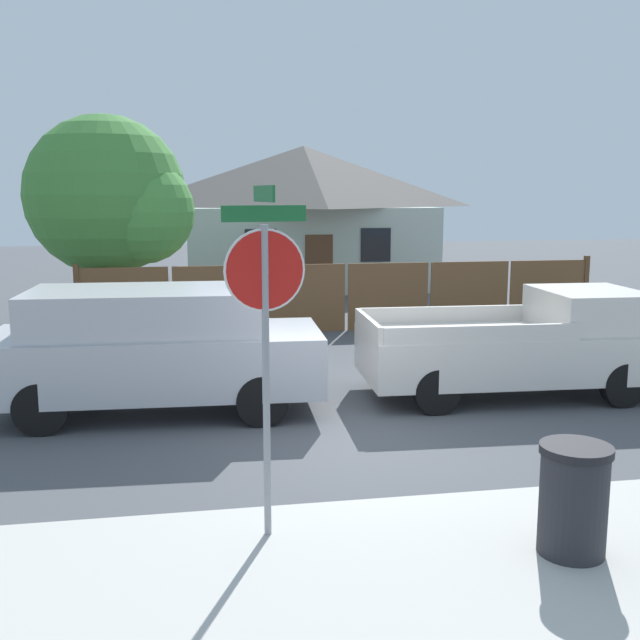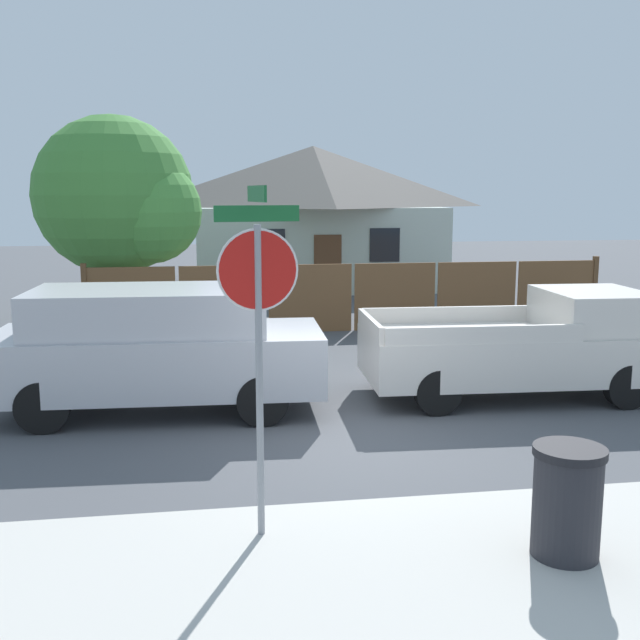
{
  "view_description": "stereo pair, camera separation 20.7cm",
  "coord_description": "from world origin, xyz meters",
  "px_view_note": "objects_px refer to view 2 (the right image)",
  "views": [
    {
      "loc": [
        -2.11,
        -9.6,
        3.35
      ],
      "look_at": [
        -0.33,
        0.46,
        1.6
      ],
      "focal_mm": 42.0,
      "sensor_mm": 36.0,
      "label": 1
    },
    {
      "loc": [
        -1.9,
        -9.63,
        3.35
      ],
      "look_at": [
        -0.33,
        0.46,
        1.6
      ],
      "focal_mm": 42.0,
      "sensor_mm": 36.0,
      "label": 2
    }
  ],
  "objects_px": {
    "red_suv": "(157,346)",
    "orange_pickup": "(527,346)",
    "stop_sign": "(258,304)",
    "house": "(313,213)",
    "trash_bin": "(567,501)",
    "oak_tree": "(121,199)"
  },
  "relations": [
    {
      "from": "stop_sign",
      "to": "red_suv",
      "type": "bearing_deg",
      "value": 97.32
    },
    {
      "from": "red_suv",
      "to": "orange_pickup",
      "type": "xyz_separation_m",
      "value": [
        5.99,
        -0.01,
        -0.19
      ]
    },
    {
      "from": "orange_pickup",
      "to": "stop_sign",
      "type": "distance_m",
      "value": 6.67
    },
    {
      "from": "house",
      "to": "stop_sign",
      "type": "distance_m",
      "value": 20.45
    },
    {
      "from": "oak_tree",
      "to": "red_suv",
      "type": "height_order",
      "value": "oak_tree"
    },
    {
      "from": "house",
      "to": "red_suv",
      "type": "bearing_deg",
      "value": -106.72
    },
    {
      "from": "house",
      "to": "stop_sign",
      "type": "xyz_separation_m",
      "value": [
        -3.47,
        -20.15,
        -0.28
      ]
    },
    {
      "from": "stop_sign",
      "to": "oak_tree",
      "type": "bearing_deg",
      "value": 93.31
    },
    {
      "from": "house",
      "to": "trash_bin",
      "type": "height_order",
      "value": "house"
    },
    {
      "from": "house",
      "to": "trash_bin",
      "type": "bearing_deg",
      "value": -91.93
    },
    {
      "from": "house",
      "to": "orange_pickup",
      "type": "height_order",
      "value": "house"
    },
    {
      "from": "orange_pickup",
      "to": "stop_sign",
      "type": "height_order",
      "value": "stop_sign"
    },
    {
      "from": "trash_bin",
      "to": "oak_tree",
      "type": "bearing_deg",
      "value": 112.07
    },
    {
      "from": "house",
      "to": "stop_sign",
      "type": "bearing_deg",
      "value": -99.77
    },
    {
      "from": "orange_pickup",
      "to": "stop_sign",
      "type": "relative_size",
      "value": 1.46
    },
    {
      "from": "oak_tree",
      "to": "trash_bin",
      "type": "xyz_separation_m",
      "value": [
        5.21,
        -12.85,
        -2.65
      ]
    },
    {
      "from": "orange_pickup",
      "to": "stop_sign",
      "type": "bearing_deg",
      "value": -134.42
    },
    {
      "from": "stop_sign",
      "to": "trash_bin",
      "type": "height_order",
      "value": "stop_sign"
    },
    {
      "from": "oak_tree",
      "to": "stop_sign",
      "type": "height_order",
      "value": "oak_tree"
    },
    {
      "from": "house",
      "to": "trash_bin",
      "type": "distance_m",
      "value": 21.15
    },
    {
      "from": "orange_pickup",
      "to": "house",
      "type": "bearing_deg",
      "value": 97.08
    },
    {
      "from": "oak_tree",
      "to": "orange_pickup",
      "type": "xyz_separation_m",
      "value": [
        7.2,
        -7.52,
        -2.34
      ]
    }
  ]
}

